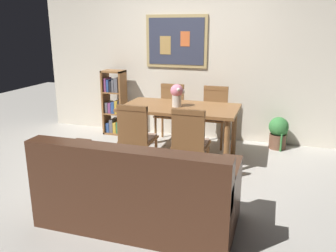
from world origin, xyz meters
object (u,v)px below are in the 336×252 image
dining_chair_far_right (214,111)px  leather_couch (137,193)px  potted_ivy (278,132)px  dining_table (180,113)px  dining_chair_near_right (190,139)px  dining_chair_far_left (171,108)px  flower_vase (177,94)px  bookshelf (115,104)px  dining_chair_near_left (136,134)px

dining_chair_far_right → leather_couch: 2.54m
dining_chair_far_right → potted_ivy: size_ratio=1.79×
dining_table → leather_couch: leather_couch is taller
dining_chair_near_right → dining_chair_far_left: size_ratio=1.00×
dining_chair_near_right → flower_vase: bearing=117.6°
potted_ivy → dining_chair_far_right: bearing=-174.2°
dining_chair_near_right → bookshelf: size_ratio=0.83×
dining_chair_near_left → flower_vase: bearing=65.3°
dining_chair_near_right → dining_chair_far_right: same height
dining_chair_near_left → bookshelf: 1.84m
dining_chair_near_right → dining_chair_near_left: same height
dining_table → dining_chair_near_right: (0.33, -0.72, -0.12)m
dining_chair_far_left → dining_table: bearing=-63.9°
dining_chair_near_left → bookshelf: bearing=124.2°
flower_vase → dining_table: bearing=39.3°
bookshelf → potted_ivy: 2.72m
leather_couch → bookshelf: size_ratio=1.64×
dining_chair_near_left → dining_chair_far_right: same height
dining_chair_far_left → potted_ivy: size_ratio=1.79×
dining_table → dining_chair_far_right: 0.83m
dining_chair_near_left → dining_chair_far_left: bearing=90.5°
dining_chair_near_right → dining_chair_far_right: bearing=89.4°
potted_ivy → bookshelf: bearing=-179.2°
dining_chair_far_right → leather_couch: bearing=-95.7°
dining_chair_far_right → bookshelf: size_ratio=0.83×
bookshelf → dining_chair_near_right: bearing=-41.6°
dining_chair_near_right → dining_chair_far_left: 1.62m
dining_chair_far_right → dining_chair_far_left: size_ratio=1.00×
bookshelf → potted_ivy: bookshelf is taller
dining_chair_near_right → leather_couch: 1.10m
dining_chair_near_right → potted_ivy: 1.87m
dining_chair_near_right → dining_chair_near_left: (-0.68, 0.00, 0.00)m
dining_chair_far_left → leather_couch: bearing=-79.7°
dining_table → dining_chair_far_left: (-0.37, 0.75, -0.12)m
dining_table → leather_couch: (0.09, -1.77, -0.34)m
dining_table → dining_chair_far_right: (0.34, 0.74, -0.12)m
dining_chair_far_right → dining_chair_near_left: bearing=-115.4°
dining_chair_near_left → potted_ivy: (1.67, 1.56, -0.28)m
dining_chair_near_left → flower_vase: flower_vase is taller
leather_couch → bookshelf: bookshelf is taller
dining_table → flower_vase: flower_vase is taller
dining_chair_near_left → bookshelf: size_ratio=0.83×
dining_chair_near_left → dining_chair_far_right: bearing=64.6°
dining_table → dining_chair_far_left: size_ratio=1.73×
flower_vase → dining_chair_near_right: bearing=-62.4°
dining_table → leather_couch: bearing=-87.1°
dining_chair_near_right → bookshelf: bearing=138.4°
dining_table → dining_chair_far_right: dining_chair_far_right is taller
dining_chair_near_right → bookshelf: 2.30m
dining_chair_near_right → flower_vase: 0.87m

